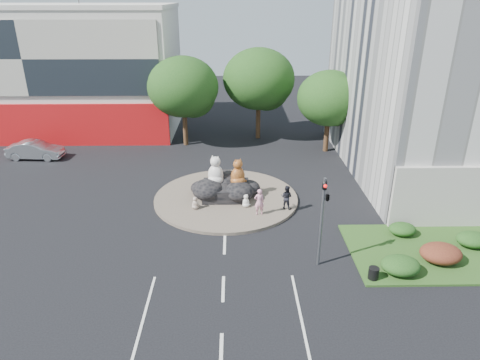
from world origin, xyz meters
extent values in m
plane|color=black|center=(0.00, 0.00, 0.00)|extent=(120.00, 120.00, 0.00)
cylinder|color=brown|center=(0.00, 10.00, 0.10)|extent=(10.00, 10.00, 0.20)
cube|color=beige|center=(-18.00, 28.00, 6.00)|extent=(25.00, 12.00, 12.00)
cube|color=#B81113|center=(-18.00, 21.95, 2.00)|extent=(25.00, 0.30, 4.00)
cube|color=#B2AD9E|center=(-18.00, 21.90, 8.00)|extent=(24.00, 0.15, 6.50)
cube|color=beige|center=(-18.00, 28.00, 12.20)|extent=(25.20, 12.20, 0.40)
cube|color=#2F4D19|center=(12.00, 3.00, 0.06)|extent=(10.00, 6.00, 0.12)
cylinder|color=#382314|center=(-4.00, 22.00, 1.87)|extent=(0.44, 0.44, 3.74)
ellipsoid|color=#173E13|center=(-4.00, 22.00, 5.53)|extent=(6.46, 6.46, 5.49)
sphere|color=#173E13|center=(-3.20, 22.50, 4.68)|extent=(4.25, 4.25, 4.25)
sphere|color=#173E13|center=(-4.70, 21.70, 4.93)|extent=(3.74, 3.74, 3.74)
cylinder|color=#382314|center=(3.00, 24.00, 1.98)|extent=(0.44, 0.44, 3.96)
ellipsoid|color=#173E13|center=(3.00, 24.00, 5.85)|extent=(6.84, 6.84, 5.81)
sphere|color=#173E13|center=(3.80, 24.50, 4.95)|extent=(4.50, 4.50, 4.50)
sphere|color=#173E13|center=(2.30, 23.70, 5.22)|extent=(3.96, 3.96, 3.96)
cylinder|color=#382314|center=(9.00, 20.00, 1.65)|extent=(0.44, 0.44, 3.30)
ellipsoid|color=#173E13|center=(9.00, 20.00, 4.88)|extent=(5.70, 5.70, 4.84)
sphere|color=#173E13|center=(9.80, 20.50, 4.12)|extent=(3.75, 3.75, 3.75)
sphere|color=#173E13|center=(8.30, 19.70, 4.35)|extent=(3.30, 3.30, 3.30)
ellipsoid|color=#173E13|center=(9.00, 1.00, 0.57)|extent=(2.00, 1.60, 0.90)
ellipsoid|color=#511B15|center=(11.50, 2.00, 0.61)|extent=(2.20, 1.76, 0.99)
ellipsoid|color=#173E13|center=(14.00, 3.50, 0.53)|extent=(1.80, 1.44, 0.81)
ellipsoid|color=#173E13|center=(10.50, 4.80, 0.48)|extent=(1.60, 1.28, 0.72)
cylinder|color=#595B60|center=(5.00, 2.00, 2.50)|extent=(0.14, 0.14, 5.00)
imported|color=black|center=(5.00, 2.00, 4.20)|extent=(0.21, 0.26, 1.30)
imported|color=black|center=(5.20, 2.00, 4.00)|extent=(0.26, 1.24, 0.50)
sphere|color=red|center=(5.00, 1.82, 4.65)|extent=(0.18, 0.18, 0.18)
cylinder|color=#595B60|center=(13.00, 8.00, 4.00)|extent=(0.18, 0.18, 8.00)
cylinder|color=#595B60|center=(12.00, 8.00, 8.00)|extent=(2.00, 0.12, 0.12)
cube|color=silver|center=(11.00, 8.00, 7.90)|extent=(0.50, 0.22, 0.12)
imported|color=pink|center=(2.17, 7.35, 1.08)|extent=(0.68, 0.49, 1.77)
imported|color=black|center=(4.00, 8.15, 1.01)|extent=(0.98, 0.91, 1.63)
imported|color=#A8ACB0|center=(-16.72, 18.41, 0.78)|extent=(4.82, 1.93, 1.56)
cylinder|color=black|center=(7.50, 0.56, 0.43)|extent=(0.59, 0.59, 0.62)
camera|label=1|loc=(0.54, -17.03, 13.18)|focal=32.00mm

